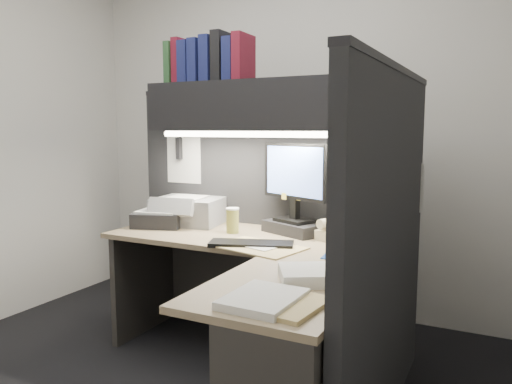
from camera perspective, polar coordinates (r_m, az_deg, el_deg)
wall_back at (r=3.79m, az=4.54°, el=7.04°), size 3.50×0.04×2.70m
partition_back at (r=3.31m, az=1.18°, el=-2.53°), size 1.90×0.06×1.60m
partition_right at (r=2.31m, az=14.64°, el=-7.08°), size 0.06×1.50×1.60m
desk at (r=2.43m, az=0.05°, el=-14.97°), size 1.70×1.53×0.73m
overhead_shelf at (r=3.06m, az=1.37°, el=9.83°), size 1.55×0.34×0.30m
task_light_tube at (r=2.93m, az=0.18°, el=6.62°), size 1.32×0.04×0.04m
monitor at (r=3.01m, az=4.44°, el=-0.69°), size 0.48×0.35×0.55m
keyboard at (r=2.72m, az=-0.54°, el=-5.94°), size 0.48×0.30×0.02m
mousepad at (r=2.55m, az=10.46°, el=-7.18°), size 0.25×0.23×0.00m
mouse at (r=2.55m, az=10.16°, el=-6.63°), size 0.09×0.12×0.04m
telephone at (r=2.89m, az=10.03°, el=-4.55°), size 0.31×0.31×0.09m
coffee_cup at (r=3.05m, az=-2.70°, el=-3.35°), size 0.09×0.09×0.14m
printer at (r=3.38m, az=-7.62°, el=-2.11°), size 0.49×0.43×0.17m
notebook_stack at (r=3.31m, az=-10.94°, el=-3.06°), size 0.38×0.34×0.09m
open_folder at (r=2.68m, az=0.27°, el=-6.31°), size 0.52×0.40×0.01m
paper_stack_a at (r=2.12m, az=6.59°, el=-9.39°), size 0.36×0.34×0.05m
paper_stack_b at (r=1.86m, az=0.84°, el=-12.14°), size 0.26×0.31×0.03m
manila_stack at (r=1.83m, az=3.75°, el=-12.73°), size 0.26×0.31×0.02m
binder_row at (r=3.29m, az=-5.35°, el=14.70°), size 0.56×0.24×0.31m
pinned_papers at (r=2.78m, az=5.19°, el=0.87°), size 1.76×1.31×0.51m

